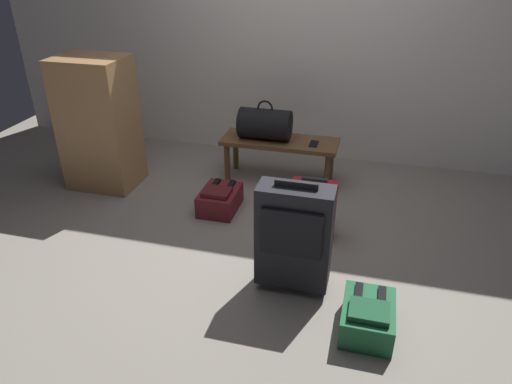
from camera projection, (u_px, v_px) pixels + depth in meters
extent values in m
plane|color=gray|center=(257.00, 236.00, 3.45)|extent=(6.60, 6.60, 0.00)
cube|color=silver|center=(303.00, 5.00, 4.16)|extent=(6.00, 0.10, 2.80)
cube|color=brown|center=(280.00, 142.00, 4.09)|extent=(1.00, 0.36, 0.04)
cylinder|color=brown|center=(227.00, 162.00, 4.17)|extent=(0.05, 0.05, 0.35)
cylinder|color=brown|center=(327.00, 174.00, 3.97)|extent=(0.05, 0.05, 0.35)
cylinder|color=brown|center=(236.00, 151.00, 4.39)|extent=(0.05, 0.05, 0.35)
cylinder|color=brown|center=(331.00, 161.00, 4.20)|extent=(0.05, 0.05, 0.35)
cylinder|color=black|center=(265.00, 124.00, 4.05)|extent=(0.44, 0.26, 0.26)
torus|color=black|center=(265.00, 108.00, 3.99)|extent=(0.14, 0.02, 0.14)
cube|color=#191E4C|center=(314.00, 144.00, 3.99)|extent=(0.07, 0.14, 0.01)
cube|color=black|center=(314.00, 143.00, 3.99)|extent=(0.06, 0.13, 0.00)
cube|color=black|center=(294.00, 236.00, 2.78)|extent=(0.44, 0.19, 0.64)
cube|color=black|center=(291.00, 234.00, 2.65)|extent=(0.35, 0.02, 0.29)
cube|color=#262628|center=(296.00, 184.00, 2.62)|extent=(0.25, 0.03, 0.04)
cylinder|color=black|center=(270.00, 272.00, 3.04)|extent=(0.02, 0.05, 0.05)
cylinder|color=black|center=(318.00, 280.00, 2.97)|extent=(0.02, 0.05, 0.05)
cube|color=red|center=(313.00, 207.00, 3.36)|extent=(0.32, 0.16, 0.37)
cube|color=maroon|center=(311.00, 207.00, 3.26)|extent=(0.26, 0.02, 0.17)
cube|color=#262628|center=(314.00, 181.00, 3.27)|extent=(0.18, 0.03, 0.04)
cylinder|color=black|center=(297.00, 225.00, 3.53)|extent=(0.02, 0.05, 0.05)
cylinder|color=black|center=(327.00, 230.00, 3.48)|extent=(0.02, 0.05, 0.05)
cube|color=#1E6038|center=(368.00, 318.00, 2.59)|extent=(0.28, 0.38, 0.17)
cube|color=#184D2C|center=(369.00, 311.00, 2.49)|extent=(0.21, 0.17, 0.04)
cube|color=black|center=(358.00, 294.00, 2.62)|extent=(0.04, 0.19, 0.02)
cube|color=black|center=(382.00, 298.00, 2.59)|extent=(0.04, 0.19, 0.02)
cube|color=maroon|center=(220.00, 200.00, 3.76)|extent=(0.28, 0.38, 0.17)
cube|color=#55181C|center=(217.00, 192.00, 3.65)|extent=(0.21, 0.17, 0.04)
cube|color=black|center=(215.00, 184.00, 3.78)|extent=(0.04, 0.19, 0.02)
cube|color=black|center=(230.00, 186.00, 3.76)|extent=(0.04, 0.19, 0.02)
cube|color=#A87A4C|center=(99.00, 124.00, 3.95)|extent=(0.56, 0.44, 1.10)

